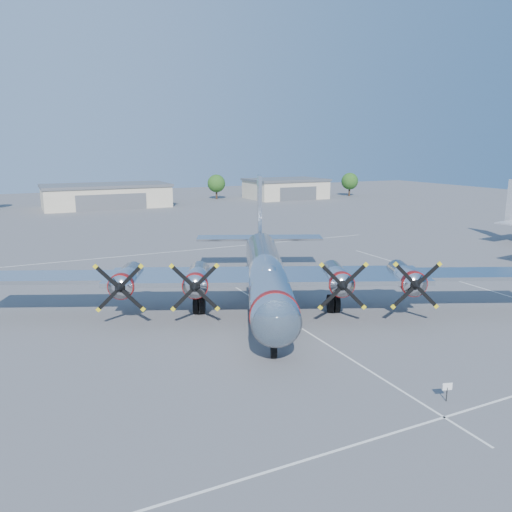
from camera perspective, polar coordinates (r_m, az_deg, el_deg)
name	(u,v)px	position (r m, az deg, el deg)	size (l,w,h in m)	color
ground	(259,302)	(45.42, 0.33, -5.26)	(260.00, 260.00, 0.00)	#5B5B5D
parking_lines	(268,307)	(43.93, 1.33, -5.87)	(60.00, 50.08, 0.01)	silver
hangar_center	(106,195)	(122.88, -16.74, 6.64)	(28.60, 14.60, 5.40)	beige
hangar_east	(286,188)	(138.64, 3.40, 7.72)	(20.60, 14.60, 5.40)	beige
tree_east	(216,183)	(136.38, -4.55, 8.26)	(4.80, 4.80, 6.64)	#382619
tree_far_east	(350,181)	(147.64, 10.66, 8.40)	(4.80, 4.80, 6.64)	#382619
main_bomber_b29	(265,305)	(44.50, 1.07, -5.64)	(48.22, 32.98, 10.66)	silver
info_placard	(447,388)	(30.19, 21.02, -13.95)	(0.55, 0.20, 1.08)	black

